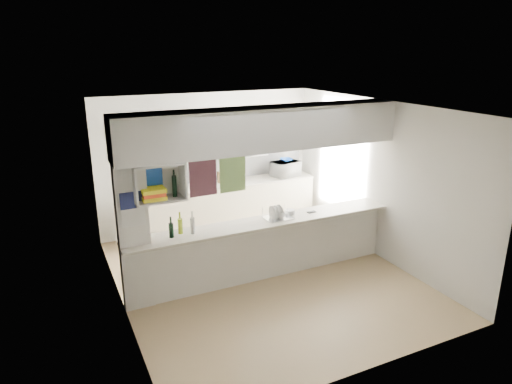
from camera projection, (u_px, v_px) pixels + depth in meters
floor at (264, 277)px, 7.04m from camera, size 4.80×4.80×0.00m
ceiling at (265, 107)px, 6.26m from camera, size 4.80×4.80×0.00m
wall_back at (208, 162)px, 8.71m from camera, size 4.20×0.00×4.20m
wall_left at (116, 219)px, 5.78m from camera, size 0.00×4.80×4.80m
wall_right at (378, 180)px, 7.51m from camera, size 0.00×4.80×4.80m
servery_partition at (253, 174)px, 6.47m from camera, size 4.20×0.50×2.60m
cubby_shelf at (157, 184)px, 5.83m from camera, size 0.65×0.35×0.50m
kitchen_run at (222, 188)px, 8.70m from camera, size 3.60×0.63×2.24m
microwave at (286, 169)px, 9.10m from camera, size 0.61×0.48×0.30m
bowl at (286, 160)px, 9.06m from camera, size 0.24×0.24×0.06m
dish_rack at (278, 213)px, 6.85m from camera, size 0.42×0.32×0.22m
cup at (281, 215)px, 6.81m from camera, size 0.17×0.17×0.11m
wine_bottles at (182, 227)px, 6.23m from camera, size 0.37×0.15×0.33m
plastic_tubs at (291, 212)px, 7.04m from camera, size 0.49×0.18×0.07m
utensil_jar at (202, 182)px, 8.50m from camera, size 0.09×0.09×0.13m
knife_block at (220, 177)px, 8.67m from camera, size 0.12×0.10×0.21m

